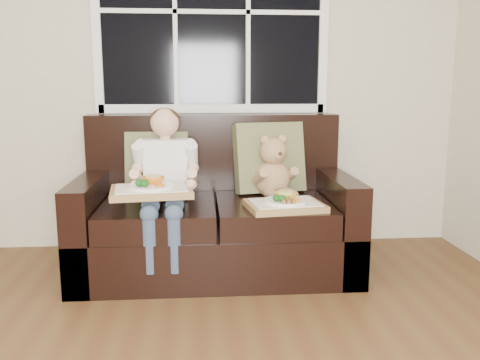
{
  "coord_description": "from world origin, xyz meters",
  "views": [
    {
      "loc": [
        0.4,
        -1.15,
        1.15
      ],
      "look_at": [
        0.64,
        1.85,
        0.59
      ],
      "focal_mm": 38.0,
      "sensor_mm": 36.0,
      "label": 1
    }
  ],
  "objects": [
    {
      "name": "window_back",
      "position": [
        0.49,
        2.48,
        1.65
      ],
      "size": [
        1.62,
        0.04,
        1.37
      ],
      "color": "black",
      "rests_on": "room_walls"
    },
    {
      "name": "loveseat",
      "position": [
        0.49,
        2.02,
        0.31
      ],
      "size": [
        1.7,
        0.92,
        0.96
      ],
      "color": "black",
      "rests_on": "ground"
    },
    {
      "name": "pillow_left",
      "position": [
        0.12,
        2.17,
        0.65
      ],
      "size": [
        0.4,
        0.18,
        0.42
      ],
      "rotation": [
        -0.21,
        0.0,
        0.0
      ],
      "color": "olive",
      "rests_on": "loveseat"
    },
    {
      "name": "pillow_right",
      "position": [
        0.86,
        2.17,
        0.68
      ],
      "size": [
        0.49,
        0.3,
        0.47
      ],
      "rotation": [
        -0.21,
        0.0,
        0.2
      ],
      "color": "olive",
      "rests_on": "loveseat"
    },
    {
      "name": "child",
      "position": [
        0.19,
        1.9,
        0.65
      ],
      "size": [
        0.39,
        0.6,
        0.88
      ],
      "color": "white",
      "rests_on": "loveseat"
    },
    {
      "name": "teddy_bear",
      "position": [
        0.87,
        2.05,
        0.61
      ],
      "size": [
        0.28,
        0.34,
        0.41
      ],
      "rotation": [
        0.0,
        0.0,
        0.28
      ],
      "color": "tan",
      "rests_on": "loveseat"
    },
    {
      "name": "tray_left",
      "position": [
        0.12,
        1.69,
        0.58
      ],
      "size": [
        0.49,
        0.39,
        0.1
      ],
      "rotation": [
        0.0,
        0.0,
        0.12
      ],
      "color": "#9F7848",
      "rests_on": "child"
    },
    {
      "name": "tray_right",
      "position": [
        0.88,
        1.69,
        0.48
      ],
      "size": [
        0.47,
        0.39,
        0.1
      ],
      "rotation": [
        0.0,
        0.0,
        0.15
      ],
      "color": "#9F7848",
      "rests_on": "loveseat"
    }
  ]
}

